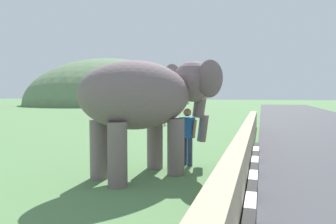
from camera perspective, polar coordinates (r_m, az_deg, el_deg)
name	(u,v)px	position (r m, az deg, el deg)	size (l,w,h in m)	color
barrier_parapet	(237,170)	(6.85, 12.27, -10.11)	(28.00, 0.36, 1.00)	tan
elephant	(150,97)	(8.16, -3.25, 2.61)	(3.95, 3.60, 3.00)	slate
person_handler	(187,134)	(9.26, 3.45, -3.87)	(0.39, 0.63, 1.66)	navy
bus_red	(141,94)	(32.22, -4.80, 3.25)	(9.26, 3.47, 3.50)	#B21E1E
cow_near	(150,109)	(25.31, -3.24, 0.52)	(0.91, 1.93, 1.23)	#473323
cow_mid	(158,112)	(20.90, -1.75, -0.05)	(1.77, 1.45, 1.23)	beige
hill_east	(113,104)	(66.47, -9.77, 1.42)	(38.53, 30.83, 18.18)	#627E58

